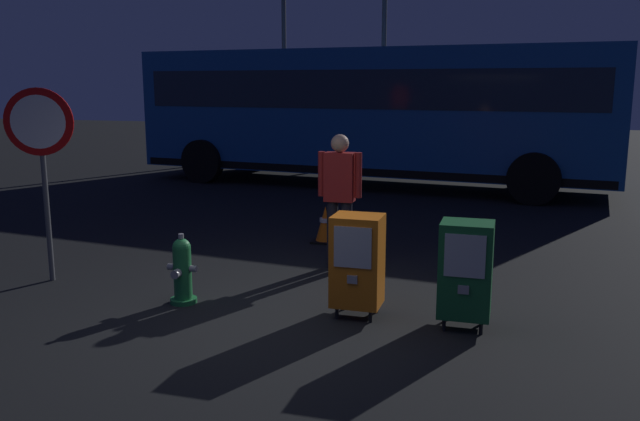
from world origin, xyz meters
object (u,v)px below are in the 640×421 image
object	(u,v)px
pedestrian	(340,193)
traffic_cone	(325,225)
newspaper_box_primary	(357,260)
stop_sign	(41,144)
fire_hydrant	(182,271)
newspaper_box_secondary	(466,269)
bus_near	(371,109)

from	to	relation	value
pedestrian	traffic_cone	xyz separation A→B (m)	(-0.54, 1.25, -0.69)
newspaper_box_primary	stop_sign	distance (m)	3.85
newspaper_box_primary	stop_sign	size ratio (longest dim) A/B	0.46
fire_hydrant	newspaper_box_secondary	world-z (taller)	newspaper_box_secondary
newspaper_box_secondary	bus_near	xyz separation A→B (m)	(-2.76, 8.56, 1.14)
newspaper_box_primary	traffic_cone	bearing A→B (deg)	111.85
newspaper_box_primary	newspaper_box_secondary	bearing A→B (deg)	-1.07
newspaper_box_primary	newspaper_box_secondary	world-z (taller)	same
bus_near	newspaper_box_primary	bearing A→B (deg)	-72.39
fire_hydrant	newspaper_box_secondary	size ratio (longest dim) A/B	0.73
pedestrian	bus_near	size ratio (longest dim) A/B	0.16
newspaper_box_primary	newspaper_box_secondary	distance (m)	1.04
newspaper_box_secondary	traffic_cone	xyz separation A→B (m)	(-2.20, 2.90, -0.31)
newspaper_box_primary	pedestrian	size ratio (longest dim) A/B	0.61
newspaper_box_primary	bus_near	size ratio (longest dim) A/B	0.10
traffic_cone	bus_near	bearing A→B (deg)	95.66
stop_sign	pedestrian	xyz separation A→B (m)	(3.10, 1.48, -0.65)
traffic_cone	stop_sign	bearing A→B (deg)	-133.06
newspaper_box_secondary	traffic_cone	bearing A→B (deg)	127.15
newspaper_box_primary	pedestrian	world-z (taller)	pedestrian
newspaper_box_primary	newspaper_box_secondary	size ratio (longest dim) A/B	1.00
newspaper_box_primary	pedestrian	bearing A→B (deg)	110.65
pedestrian	bus_near	xyz separation A→B (m)	(-1.10, 6.91, 0.76)
fire_hydrant	newspaper_box_secondary	bearing A→B (deg)	2.25
fire_hydrant	bus_near	bearing A→B (deg)	89.15
newspaper_box_primary	bus_near	distance (m)	8.78
fire_hydrant	traffic_cone	distance (m)	3.09
newspaper_box_primary	stop_sign	xyz separation A→B (m)	(-3.71, 0.14, 1.03)
pedestrian	newspaper_box_primary	bearing A→B (deg)	-69.35
stop_sign	bus_near	world-z (taller)	bus_near
newspaper_box_primary	traffic_cone	world-z (taller)	newspaper_box_primary
stop_sign	newspaper_box_secondary	bearing A→B (deg)	-1.97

